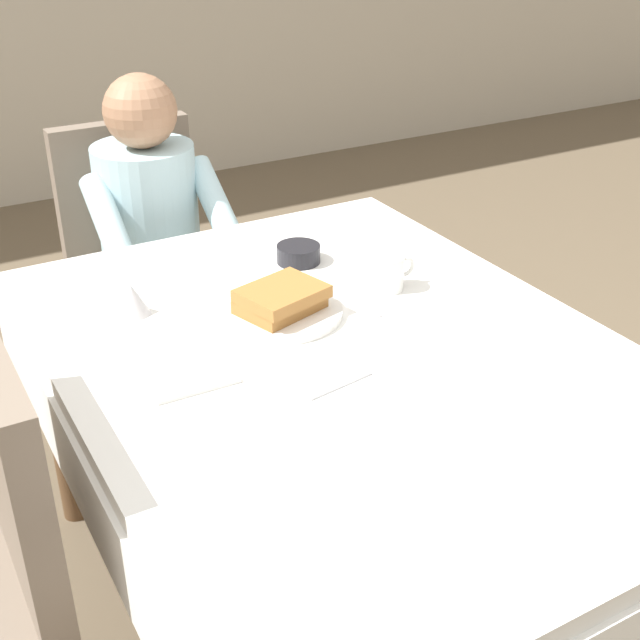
{
  "coord_description": "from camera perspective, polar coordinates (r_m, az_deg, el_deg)",
  "views": [
    {
      "loc": [
        -0.78,
        -1.27,
        1.61
      ],
      "look_at": [
        -0.02,
        0.06,
        0.79
      ],
      "focal_mm": 47.11,
      "sensor_mm": 36.0,
      "label": 1
    }
  ],
  "objects": [
    {
      "name": "spoon_near_edge",
      "position": [
        1.61,
        1.37,
        -4.44
      ],
      "size": [
        0.15,
        0.04,
        0.0
      ],
      "primitive_type": "cube",
      "rotation": [
        0.0,
        0.0,
        0.15
      ],
      "color": "silver",
      "rests_on": "dining_table_main"
    },
    {
      "name": "diner_person",
      "position": [
        2.58,
        -11.23,
        6.17
      ],
      "size": [
        0.4,
        0.43,
        1.12
      ],
      "rotation": [
        0.0,
        0.0,
        3.14
      ],
      "color": "silver",
      "rests_on": "ground"
    },
    {
      "name": "cup_coffee",
      "position": [
        1.97,
        4.68,
        3.25
      ],
      "size": [
        0.11,
        0.08,
        0.08
      ],
      "color": "white",
      "rests_on": "dining_table_main"
    },
    {
      "name": "napkin_folded",
      "position": [
        1.65,
        -8.87,
        -3.88
      ],
      "size": [
        0.17,
        0.12,
        0.01
      ],
      "primitive_type": "cube",
      "rotation": [
        0.0,
        0.0,
        -0.02
      ],
      "color": "white",
      "rests_on": "dining_table_main"
    },
    {
      "name": "fork_left_of_plate",
      "position": [
        1.78,
        -7.87,
        -1.27
      ],
      "size": [
        0.04,
        0.18,
        0.0
      ],
      "primitive_type": "cube",
      "rotation": [
        0.0,
        0.0,
        1.45
      ],
      "color": "silver",
      "rests_on": "dining_table_main"
    },
    {
      "name": "dining_table_main",
      "position": [
        1.77,
        1.56,
        -4.65
      ],
      "size": [
        1.12,
        1.52,
        0.74
      ],
      "color": "white",
      "rests_on": "ground"
    },
    {
      "name": "breakfast_stack",
      "position": [
        1.84,
        -2.66,
        1.45
      ],
      "size": [
        0.21,
        0.18,
        0.06
      ],
      "color": "#A36B33",
      "rests_on": "plate_breakfast"
    },
    {
      "name": "knife_right_of_plate",
      "position": [
        1.94,
        2.55,
        1.47
      ],
      "size": [
        0.02,
        0.2,
        0.0
      ],
      "primitive_type": "cube",
      "rotation": [
        0.0,
        0.0,
        1.52
      ],
      "color": "silver",
      "rests_on": "dining_table_main"
    },
    {
      "name": "ground_plane",
      "position": [
        2.2,
        1.33,
        -19.04
      ],
      "size": [
        14.0,
        14.0,
        0.0
      ],
      "primitive_type": "plane",
      "color": "brown"
    },
    {
      "name": "plate_breakfast",
      "position": [
        1.86,
        -2.74,
        0.56
      ],
      "size": [
        0.28,
        0.28,
        0.02
      ],
      "primitive_type": "cylinder",
      "color": "white",
      "rests_on": "dining_table_main"
    },
    {
      "name": "chair_diner",
      "position": [
        2.77,
        -12.05,
        4.54
      ],
      "size": [
        0.44,
        0.45,
        0.93
      ],
      "rotation": [
        0.0,
        0.0,
        3.14
      ],
      "color": "#7A6B5B",
      "rests_on": "ground"
    },
    {
      "name": "syrup_pitcher",
      "position": [
        1.9,
        -12.68,
        1.41
      ],
      "size": [
        0.08,
        0.08,
        0.07
      ],
      "color": "silver",
      "rests_on": "dining_table_main"
    },
    {
      "name": "bowl_butter",
      "position": [
        2.12,
        -1.47,
        4.52
      ],
      "size": [
        0.11,
        0.11,
        0.04
      ],
      "primitive_type": "cylinder",
      "color": "black",
      "rests_on": "dining_table_main"
    }
  ]
}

